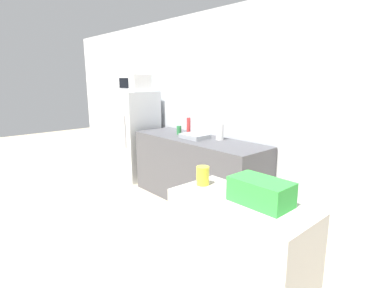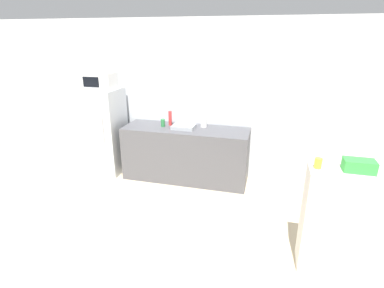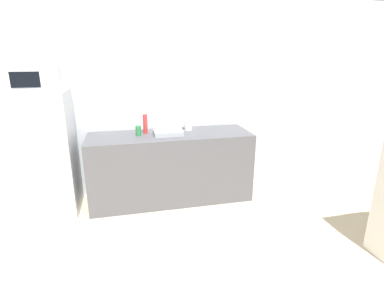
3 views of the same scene
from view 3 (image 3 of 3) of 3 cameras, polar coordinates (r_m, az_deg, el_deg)
The scene contains 8 objects.
wall_back at distance 4.06m, azimuth -9.16°, elevation 8.51°, with size 8.00×0.06×2.60m, color silver.
refrigerator at distance 3.88m, azimuth -25.99°, elevation -1.90°, with size 0.61×0.63×1.48m.
microwave at distance 3.72m, azimuth -27.76°, elevation 11.01°, with size 0.52×0.34×0.27m.
counter at distance 3.95m, azimuth -4.06°, elevation -4.39°, with size 2.07×0.65×0.90m, color #4C4C51.
sink_basin at distance 3.78m, azimuth -4.56°, elevation 2.24°, with size 0.36×0.27×0.06m, color #9EA3A8.
bottle_tall at distance 3.85m, azimuth -8.90°, elevation 3.80°, with size 0.06×0.06×0.25m, color red.
bottle_short at distance 3.76m, azimuth -10.17°, elevation 2.48°, with size 0.07×0.07×0.13m, color #2D7F42.
paper_towel_roll at distance 3.98m, azimuth -0.71°, elevation 4.22°, with size 0.10×0.10×0.22m, color white.
Camera 3 is at (-0.26, -0.85, 1.88)m, focal length 28.00 mm.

